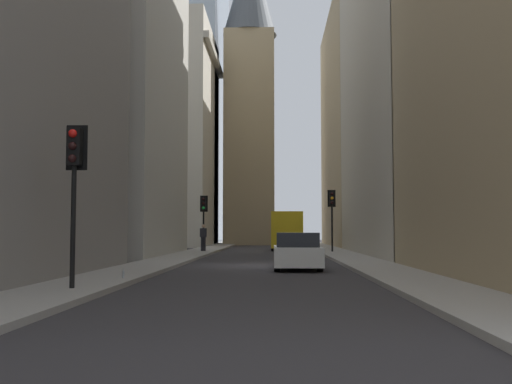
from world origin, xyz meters
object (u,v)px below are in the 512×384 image
object	(u,v)px
sedan_white	(297,252)
traffic_light_far_junction	(204,210)
traffic_light_foreground	(74,167)
delivery_truck	(286,231)
pedestrian	(203,236)
traffic_light_midblock	(332,206)
discarded_bottle	(123,274)

from	to	relation	value
sedan_white	traffic_light_far_junction	size ratio (longest dim) A/B	1.15
traffic_light_foreground	traffic_light_far_junction	size ratio (longest dim) A/B	1.05
delivery_truck	pedestrian	world-z (taller)	delivery_truck
delivery_truck	traffic_light_foreground	bearing A→B (deg)	169.46
traffic_light_midblock	traffic_light_far_junction	size ratio (longest dim) A/B	1.07
pedestrian	discarded_bottle	size ratio (longest dim) A/B	6.52
delivery_truck	discarded_bottle	xyz separation A→B (m)	(-27.56, 5.20, -1.21)
traffic_light_midblock	traffic_light_foreground	bearing A→B (deg)	160.66
delivery_truck	sedan_white	size ratio (longest dim) A/B	1.50
traffic_light_foreground	pedestrian	xyz separation A→B (m)	(24.91, -0.06, -1.92)
delivery_truck	traffic_light_far_junction	xyz separation A→B (m)	(-4.77, 5.70, 1.42)
pedestrian	traffic_light_midblock	bearing A→B (deg)	-94.55
sedan_white	traffic_light_foreground	distance (m)	10.85
traffic_light_midblock	delivery_truck	bearing A→B (deg)	24.55
traffic_light_midblock	pedestrian	distance (m)	8.70
sedan_white	traffic_light_midblock	distance (m)	15.74
delivery_truck	pedestrian	size ratio (longest dim) A/B	3.67
traffic_light_far_junction	discarded_bottle	distance (m)	22.95
pedestrian	discarded_bottle	distance (m)	22.03
sedan_white	traffic_light_foreground	bearing A→B (deg)	147.66
discarded_bottle	delivery_truck	bearing A→B (deg)	-10.69
traffic_light_foreground	pedestrian	distance (m)	24.99
traffic_light_midblock	pedestrian	world-z (taller)	traffic_light_midblock
delivery_truck	traffic_light_foreground	distance (m)	31.03
sedan_white	traffic_light_foreground	world-z (taller)	traffic_light_foreground
traffic_light_far_junction	delivery_truck	bearing A→B (deg)	-50.07
sedan_white	traffic_light_far_junction	bearing A→B (deg)	18.78
delivery_truck	traffic_light_midblock	world-z (taller)	traffic_light_midblock
sedan_white	pedestrian	bearing A→B (deg)	19.36
pedestrian	traffic_light_far_junction	bearing A→B (deg)	6.34
traffic_light_midblock	sedan_white	bearing A→B (deg)	169.47
traffic_light_foreground	traffic_light_midblock	size ratio (longest dim) A/B	0.98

